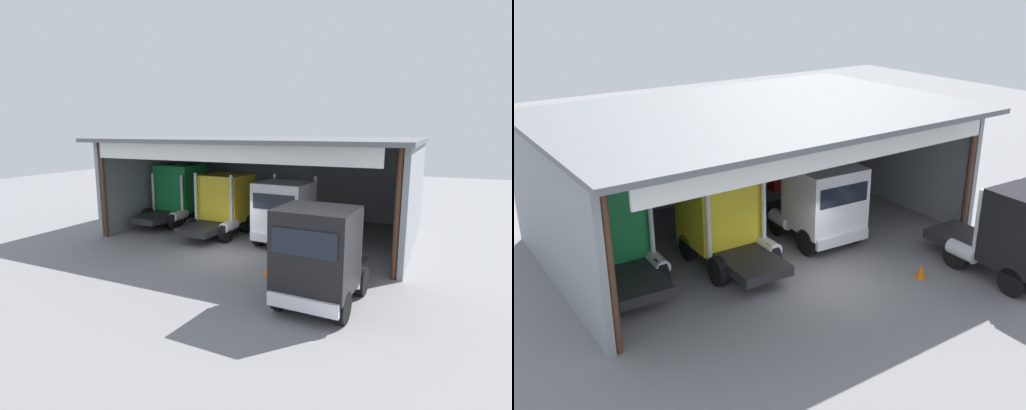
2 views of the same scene
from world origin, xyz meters
TOP-DOWN VIEW (x-y plane):
  - ground_plane at (0.00, 0.00)m, footprint 80.00×80.00m
  - workshop_shed at (0.00, 5.90)m, footprint 16.50×11.13m
  - truck_green_left_bay at (-6.03, 4.73)m, footprint 2.74×5.21m
  - truck_yellow_yard_outside at (-2.08, 3.61)m, footprint 2.75×5.04m
  - truck_white_right_bay at (2.00, 2.82)m, footprint 2.82×4.77m
  - truck_black_center_bay at (5.68, -3.61)m, footprint 2.65×5.19m
  - oil_drum at (0.11, 9.08)m, footprint 0.58×0.58m
  - tool_cart at (4.33, 9.00)m, footprint 0.90×0.60m
  - traffic_cone at (3.03, -1.71)m, footprint 0.36×0.36m

SIDE VIEW (x-z plane):
  - ground_plane at x=0.00m, z-range 0.00..0.00m
  - traffic_cone at x=3.03m, z-range 0.00..0.56m
  - oil_drum at x=0.11m, z-range 0.00..0.90m
  - tool_cart at x=4.33m, z-range 0.00..1.00m
  - truck_white_right_bay at x=2.00m, z-range -0.02..3.55m
  - truck_black_center_bay at x=5.68m, z-range 0.06..3.52m
  - truck_yellow_yard_outside at x=-2.08m, z-range 0.02..3.57m
  - truck_green_left_bay at x=-6.03m, z-range 0.09..3.81m
  - workshop_shed at x=0.00m, z-range 1.12..6.58m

